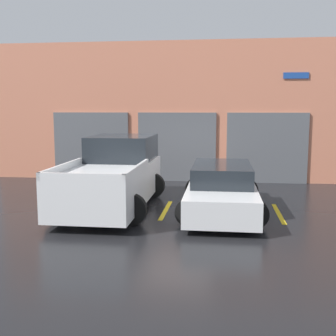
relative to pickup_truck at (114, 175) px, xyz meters
name	(u,v)px	position (x,y,z in m)	size (l,w,h in m)	color
ground_plane	(173,197)	(1.51, 1.49, -0.90)	(28.00, 28.00, 0.00)	black
shophouse_building	(183,113)	(1.51, 4.78, 1.70)	(14.99, 0.68, 5.29)	#D17A5B
pickup_truck	(114,175)	(0.00, 0.00, 0.00)	(2.53, 5.15, 1.95)	white
sedan_white	(222,189)	(3.03, -0.28, -0.28)	(2.19, 4.75, 1.29)	white
parking_stripe_far_left	(60,207)	(-1.51, -0.31, -0.89)	(0.12, 2.20, 0.01)	gold
parking_stripe_left	(166,210)	(1.51, -0.31, -0.89)	(0.12, 2.20, 0.01)	gold
parking_stripe_centre	(279,213)	(4.54, -0.31, -0.89)	(0.12, 2.20, 0.01)	gold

